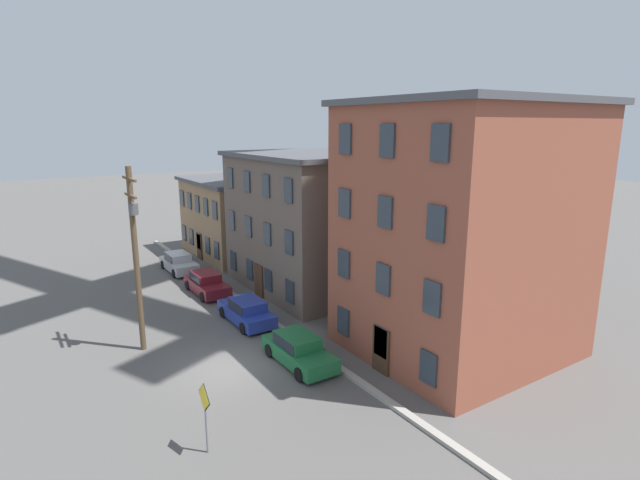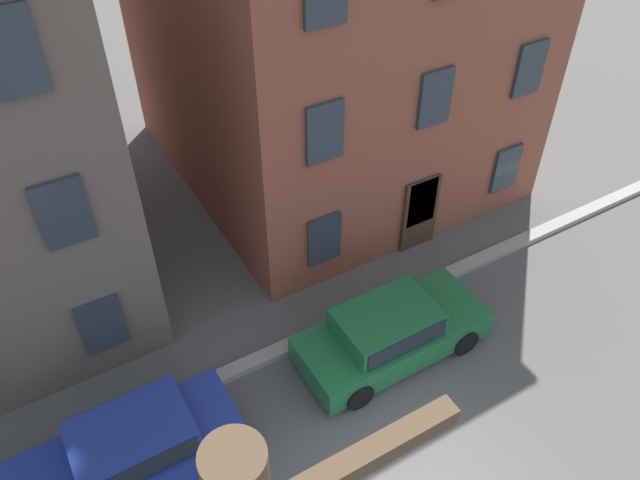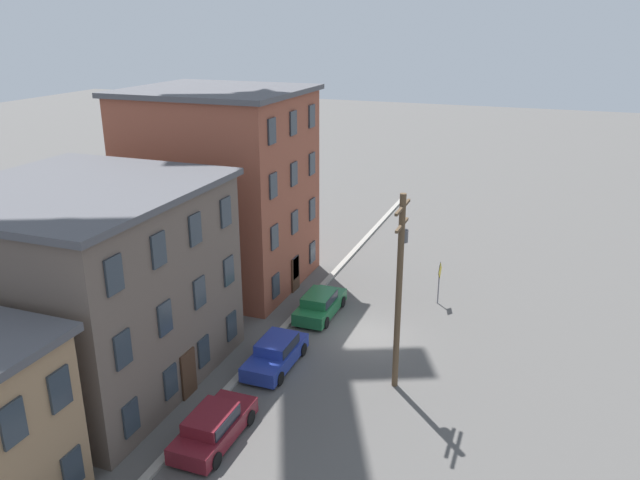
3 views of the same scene
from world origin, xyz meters
The scene contains 9 objects.
ground_plane centered at (0.00, 0.00, 0.00)m, with size 200.00×200.00×0.00m, color #565451.
kerb_strip centered at (0.00, 4.50, 0.08)m, with size 56.00×0.36×0.16m, color #9E998E.
apartment_midblock centered at (-8.31, 11.06, 4.69)m, with size 11.54×10.64×9.36m.
apartment_far centered at (4.24, 10.91, 6.19)m, with size 9.41×10.34×12.35m.
car_maroon centered at (-10.86, 3.25, 0.75)m, with size 4.40×1.92×1.43m.
car_blue centered at (-4.58, 3.31, 0.75)m, with size 4.40×1.92×1.43m.
car_green centered at (1.39, 3.23, 0.75)m, with size 4.40×1.92×1.43m.
caution_sign centered at (5.41, -2.88, 1.80)m, with size 1.07×0.08×2.67m.
utility_pole centered at (-4.23, -2.62, 5.23)m, with size 2.40×0.44×9.30m.
Camera 3 is at (-29.18, -8.18, 16.17)m, focal length 35.00 mm.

